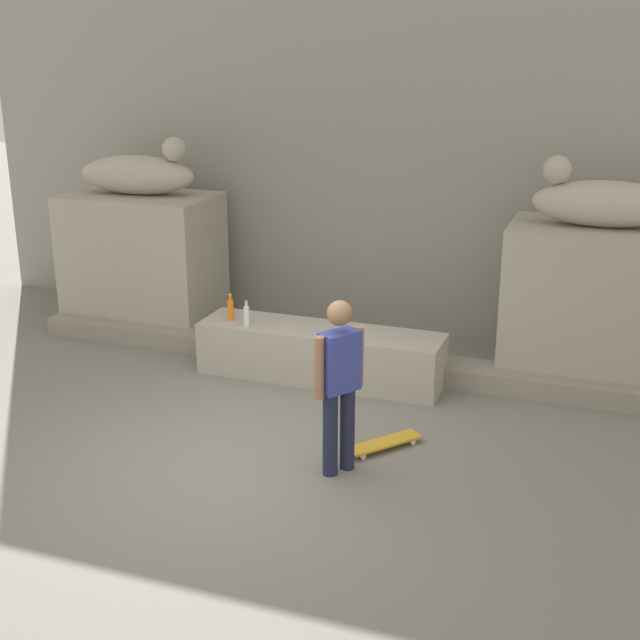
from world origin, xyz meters
name	(u,v)px	position (x,y,z in m)	size (l,w,h in m)	color
ground_plane	(242,460)	(0.00, 0.00, 0.00)	(40.00, 40.00, 0.00)	slate
facade_wall	(381,123)	(0.00, 4.56, 2.76)	(11.86, 0.60, 5.52)	gray
pedestal_left	(143,261)	(-2.99, 3.25, 0.92)	(2.02, 1.22, 1.84)	#A39E93
pedestal_right	(595,305)	(2.99, 3.25, 0.92)	(2.02, 1.22, 1.84)	#A39E93
statue_reclining_left	(140,173)	(-2.95, 3.25, 2.12)	(1.65, 0.74, 0.78)	#AFA99B
statue_reclining_right	(602,202)	(2.95, 3.25, 2.12)	(1.63, 0.65, 0.78)	#AFA99B
ledge_block	(320,354)	(0.00, 2.19, 0.31)	(2.90, 0.72, 0.62)	#A39E93
skater	(339,380)	(0.94, 0.11, 0.92)	(0.36, 0.47, 1.67)	#1E233F
skateboard	(384,443)	(1.22, 0.69, 0.06)	(0.65, 0.75, 0.08)	gold
bottle_orange	(231,309)	(-1.12, 2.13, 0.76)	(0.07, 0.07, 0.32)	orange
bottle_clear	(247,315)	(-0.85, 2.00, 0.75)	(0.07, 0.07, 0.31)	silver
stair_step	(332,357)	(0.00, 2.62, 0.12)	(8.00, 0.50, 0.24)	gray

